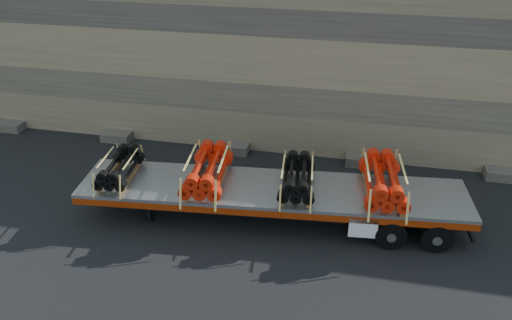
% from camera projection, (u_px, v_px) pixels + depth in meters
% --- Properties ---
extents(ground, '(120.00, 120.00, 0.00)m').
position_uv_depth(ground, '(291.00, 232.00, 15.32)').
color(ground, black).
rests_on(ground, ground).
extents(rock_wall, '(44.00, 3.00, 7.00)m').
position_uv_depth(rock_wall, '(319.00, 58.00, 19.19)').
color(rock_wall, '#7A6B54').
rests_on(rock_wall, ground).
extents(trailer, '(12.05, 3.37, 1.19)m').
position_uv_depth(trailer, '(271.00, 203.00, 15.63)').
color(trailer, '#A6A9AD').
rests_on(trailer, ground).
extents(bundle_front, '(1.17, 2.07, 0.71)m').
position_uv_depth(bundle_front, '(120.00, 168.00, 15.65)').
color(bundle_front, black).
rests_on(bundle_front, trailer).
extents(bundle_midfront, '(1.46, 2.58, 0.88)m').
position_uv_depth(bundle_midfront, '(207.00, 171.00, 15.32)').
color(bundle_midfront, red).
rests_on(bundle_midfront, trailer).
extents(bundle_midrear, '(1.25, 2.21, 0.75)m').
position_uv_depth(bundle_midrear, '(297.00, 178.00, 15.08)').
color(bundle_midrear, black).
rests_on(bundle_midrear, trailer).
extents(bundle_rear, '(1.48, 2.61, 0.89)m').
position_uv_depth(bundle_rear, '(383.00, 181.00, 14.79)').
color(bundle_rear, red).
rests_on(bundle_rear, trailer).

